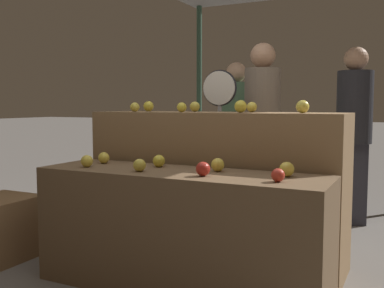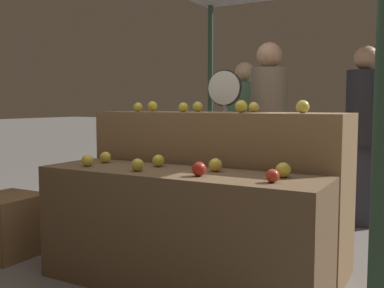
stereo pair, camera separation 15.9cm
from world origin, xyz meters
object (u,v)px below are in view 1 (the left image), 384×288
person_customer_left (354,122)px  produce_scale (219,115)px  person_customer_right (236,128)px  person_vendor_at_scale (262,123)px  wooden_crate_side (2,228)px

person_customer_left → produce_scale: bearing=22.9°
produce_scale → person_customer_left: bearing=45.1°
person_customer_left → person_customer_right: (-1.21, -0.09, -0.08)m
person_vendor_at_scale → person_customer_right: size_ratio=1.07×
person_vendor_at_scale → wooden_crate_side: (-1.60, -1.61, -0.79)m
wooden_crate_side → person_vendor_at_scale: bearing=45.1°
person_customer_right → wooden_crate_side: (-1.13, -2.18, -0.71)m
person_customer_right → person_vendor_at_scale: bearing=129.5°
produce_scale → person_customer_left: (1.02, 1.02, -0.08)m
produce_scale → person_vendor_at_scale: 0.46m
person_vendor_at_scale → person_customer_right: bearing=-24.1°
person_customer_left → person_vendor_at_scale: bearing=19.8°
produce_scale → wooden_crate_side: 2.02m
produce_scale → person_vendor_at_scale: person_vendor_at_scale is taller
person_vendor_at_scale → wooden_crate_side: 2.41m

